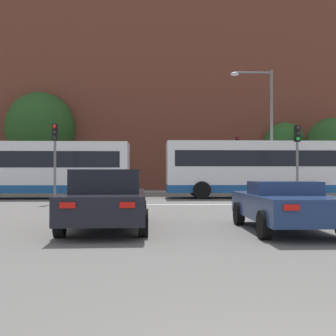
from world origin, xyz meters
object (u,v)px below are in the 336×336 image
Objects in this scene: traffic_light_near_right at (297,150)px; street_lamp_junction at (264,119)px; bus_crossing_trailing at (39,168)px; pedestrian_waiting at (231,179)px; bus_crossing_lead at (252,168)px; car_saloon_left at (107,199)px; car_roadster_right at (285,205)px; traffic_light_far_right at (238,155)px; traffic_light_near_left at (55,150)px; pedestrian_walking_east at (62,180)px.

street_lamp_junction is at bearing 96.55° from traffic_light_near_right.
bus_crossing_trailing is 6.15× the size of pedestrian_waiting.
traffic_light_near_right is (1.22, -4.26, 0.80)m from bus_crossing_lead.
car_saloon_left is 0.48× the size of bus_crossing_lead.
pedestrian_waiting reaches higher than car_roadster_right.
traffic_light_far_right is (0.71, 7.45, 1.09)m from bus_crossing_lead.
traffic_light_far_right is (7.81, 20.98, 2.08)m from car_saloon_left.
pedestrian_waiting is at bearing 49.68° from traffic_light_near_left.
street_lamp_junction is (3.32, 14.08, 3.98)m from car_roadster_right.
street_lamp_junction is (13.16, 0.01, 2.90)m from bus_crossing_trailing.
car_roadster_right is 15.01m from street_lamp_junction.
bus_crossing_trailing is (-5.33, 13.48, 0.95)m from car_saloon_left.
traffic_light_near_right is 11.76m from traffic_light_near_left.
bus_crossing_trailing is at bearing 124.89° from car_roadster_right.
traffic_light_near_right is 1.00× the size of traffic_light_near_left.
pedestrian_walking_east is (-10.26, 22.35, 0.27)m from car_roadster_right.
street_lamp_junction is (11.28, 4.21, 2.05)m from traffic_light_near_left.
traffic_light_near_left reaches higher than car_saloon_left.
traffic_light_near_right reaches higher than car_roadster_right.
street_lamp_junction is at bearing 76.66° from car_roadster_right.
pedestrian_walking_east is (-14.07, 12.47, -1.65)m from traffic_light_near_right.
traffic_light_near_right is (3.81, 9.88, 1.92)m from car_roadster_right.
bus_crossing_trailing is (-12.43, -0.06, -0.04)m from bus_crossing_lead.
street_lamp_junction is at bearing -89.76° from traffic_light_far_right.
pedestrian_waiting is at bearing -2.78° from bus_crossing_lead.
pedestrian_waiting is (12.85, 8.71, -0.74)m from bus_crossing_trailing.
traffic_light_near_left is 17.02m from pedestrian_waiting.
traffic_light_near_left is at bearing 128.82° from car_roadster_right.
traffic_light_near_left is at bearing -155.91° from bus_crossing_trailing.
car_saloon_left is 16.06m from street_lamp_junction.
pedestrian_waiting is (7.52, 22.19, 0.21)m from car_saloon_left.
street_lamp_junction is at bearing 20.47° from traffic_light_near_left.
bus_crossing_lead is at bearing -89.71° from bus_crossing_trailing.
pedestrian_waiting is (10.96, 12.92, -1.59)m from traffic_light_near_left.
car_roadster_right is 12.82m from traffic_light_near_left.
traffic_light_far_right reaches higher than car_saloon_left.
car_saloon_left is 22.50m from pedestrian_walking_east.
pedestrian_walking_east is at bearing 138.44° from traffic_light_near_right.
bus_crossing_lead is 7.56m from traffic_light_far_right.
traffic_light_far_right reaches higher than pedestrian_walking_east.
bus_crossing_trailing is 4.69m from traffic_light_near_left.
car_saloon_left is at bearing -158.44° from bus_crossing_trailing.
street_lamp_junction is (0.03, -7.50, 1.77)m from traffic_light_far_right.
bus_crossing_lead is 2.65× the size of traffic_light_near_right.
pedestrian_walking_east is (-5.75, 21.75, 0.15)m from car_saloon_left.
pedestrian_waiting reaches higher than car_saloon_left.
street_lamp_junction is (7.84, 13.48, 3.85)m from car_saloon_left.
pedestrian_walking_east is at bearing -12.56° from pedestrian_waiting.
car_saloon_left is 12.59m from traffic_light_near_right.
street_lamp_junction reaches higher than traffic_light_near_left.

